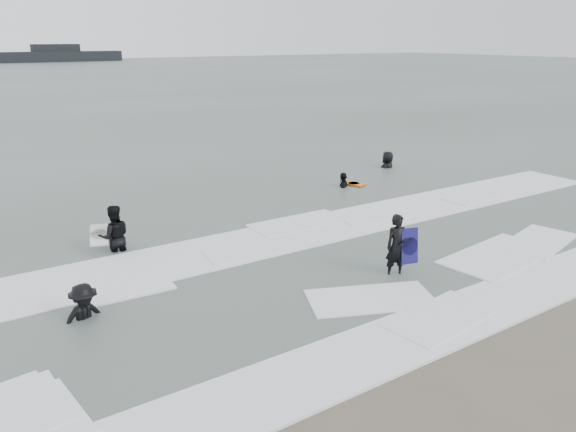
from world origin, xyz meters
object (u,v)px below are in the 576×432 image
surfer_right_near (343,187)px  vessel_horizon (56,55)px  surfer_centre (395,276)px  surfer_wading (116,251)px  surfer_right_far (387,168)px  surfer_breaker (86,321)px

surfer_right_near → vessel_horizon: size_ratio=0.06×
surfer_centre → surfer_wading: 8.16m
surfer_centre → surfer_right_near: (4.58, 8.01, 0.00)m
surfer_centre → vessel_horizon: 145.50m
surfer_right_far → surfer_breaker: bearing=-7.2°
surfer_centre → surfer_breaker: bearing=-176.7°
surfer_breaker → vessel_horizon: (28.49, 142.02, 1.58)m
surfer_breaker → surfer_right_far: bearing=12.6°
surfer_centre → surfer_right_near: bearing=78.0°
surfer_centre → surfer_right_far: bearing=66.2°
surfer_right_near → surfer_centre: bearing=12.2°
vessel_horizon → surfer_centre: bearing=-98.3°
surfer_wading → vessel_horizon: vessel_horizon is taller
vessel_horizon → surfer_breaker: bearing=-101.3°
surfer_breaker → surfer_centre: bearing=-27.5°
surfer_right_far → surfer_wading: bearing=-17.8°
surfer_breaker → vessel_horizon: bearing=65.7°
surfer_right_near → surfer_right_far: 4.36m
surfer_breaker → vessel_horizon: vessel_horizon is taller
surfer_wading → surfer_right_near: bearing=-158.5°
surfer_breaker → surfer_right_far: surfer_right_far is taller
surfer_centre → surfer_right_near: size_ratio=0.96×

